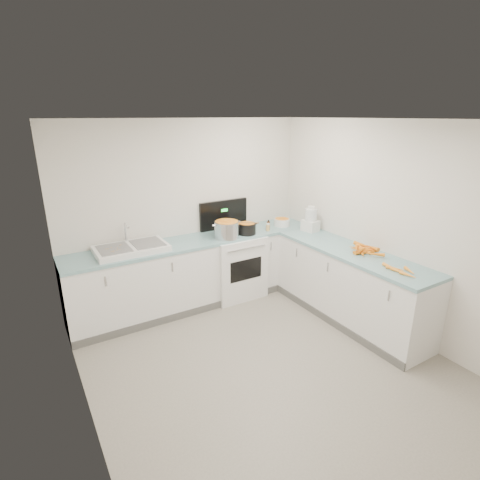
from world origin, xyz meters
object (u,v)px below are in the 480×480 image
steel_pot (227,230)px  mixing_bowl (282,222)px  extract_bottle (268,226)px  stove (234,264)px  black_pot (247,229)px  food_processor (311,220)px  sink (131,248)px  spice_jar (268,228)px

steel_pot → mixing_bowl: 1.00m
steel_pot → extract_bottle: bearing=1.1°
stove → black_pot: stove is taller
stove → steel_pot: size_ratio=3.98×
mixing_bowl → extract_bottle: 0.30m
stove → steel_pot: bearing=-145.9°
mixing_bowl → food_processor: bearing=-66.3°
stove → sink: (-1.45, 0.02, 0.50)m
sink → spice_jar: (1.94, -0.17, 0.01)m
extract_bottle → food_processor: bearing=-37.4°
sink → mixing_bowl: sink is taller
mixing_bowl → spice_jar: mixing_bowl is taller
black_pot → extract_bottle: black_pot is taller
steel_pot → food_processor: bearing=-16.6°
sink → extract_bottle: bearing=-3.6°
mixing_bowl → extract_bottle: bearing=-168.5°
mixing_bowl → sink: bearing=178.3°
sink → steel_pot: size_ratio=2.52×
sink → food_processor: size_ratio=2.35×
steel_pot → spice_jar: steel_pot is taller
steel_pot → mixing_bowl: (1.00, 0.07, -0.05)m
food_processor → spice_jar: bearing=147.8°
steel_pot → sink: bearing=173.8°
sink → mixing_bowl: size_ratio=3.60×
spice_jar → sink: bearing=175.1°
sink → spice_jar: bearing=-4.9°
mixing_bowl → spice_jar: 0.35m
steel_pot → spice_jar: bearing=-2.3°
black_pot → spice_jar: bearing=-4.0°
mixing_bowl → extract_bottle: (-0.29, -0.06, 0.01)m
black_pot → mixing_bowl: 0.68m
steel_pot → spice_jar: size_ratio=3.68×
food_processor → steel_pot: bearing=163.4°
spice_jar → food_processor: bearing=-32.2°
black_pot → food_processor: food_processor is taller
stove → food_processor: size_ratio=3.72×
extract_bottle → mixing_bowl: bearing=11.5°
sink → black_pot: 1.60m
black_pot → food_processor: bearing=-22.1°
mixing_bowl → food_processor: (0.19, -0.43, 0.10)m
stove → black_pot: (0.14, -0.13, 0.53)m
mixing_bowl → spice_jar: (-0.33, -0.10, -0.01)m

